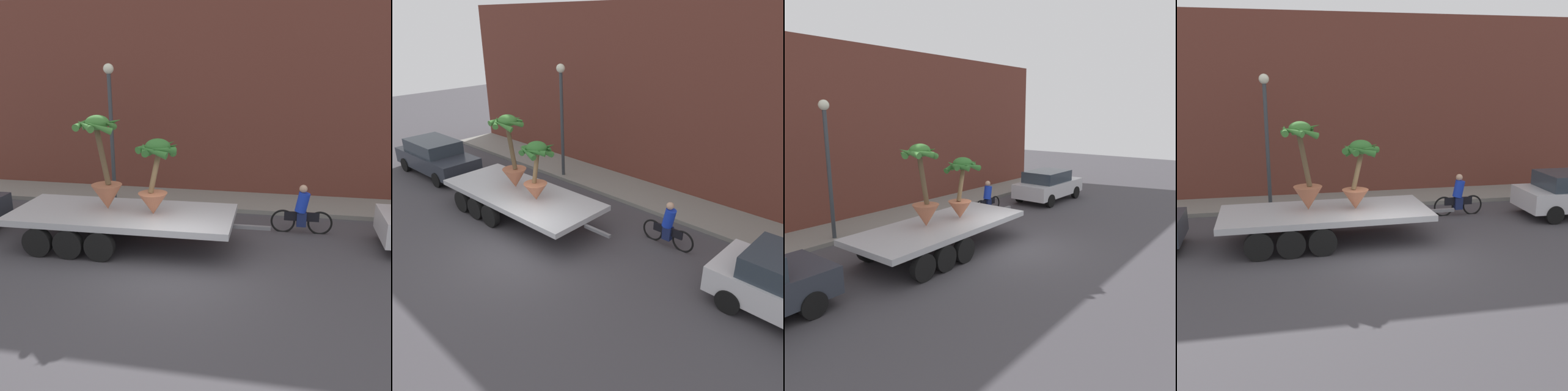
{
  "view_description": "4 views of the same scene",
  "coord_description": "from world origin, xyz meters",
  "views": [
    {
      "loc": [
        2.47,
        -9.82,
        4.96
      ],
      "look_at": [
        0.12,
        2.18,
        1.39
      ],
      "focal_mm": 41.55,
      "sensor_mm": 36.0,
      "label": 1
    },
    {
      "loc": [
        8.6,
        -6.13,
        6.64
      ],
      "look_at": [
        0.98,
        2.08,
        1.55
      ],
      "focal_mm": 35.83,
      "sensor_mm": 36.0,
      "label": 2
    },
    {
      "loc": [
        -10.67,
        -7.16,
        4.59
      ],
      "look_at": [
        1.16,
        2.36,
        1.32
      ],
      "focal_mm": 35.9,
      "sensor_mm": 36.0,
      "label": 3
    },
    {
      "loc": [
        -3.23,
        -12.3,
        4.89
      ],
      "look_at": [
        -0.33,
        2.0,
        1.26
      ],
      "focal_mm": 44.13,
      "sensor_mm": 36.0,
      "label": 4
    }
  ],
  "objects": [
    {
      "name": "flatbed_trailer",
      "position": [
        -2.09,
        1.59,
        0.78
      ],
      "size": [
        7.25,
        2.69,
        0.98
      ],
      "color": "#B7BABF",
      "rests_on": "ground"
    },
    {
      "name": "potted_palm_middle",
      "position": [
        -2.43,
        1.76,
        2.19
      ],
      "size": [
        1.28,
        1.34,
        2.65
      ],
      "color": "#B26647",
      "rests_on": "flatbed_trailer"
    },
    {
      "name": "building_facade",
      "position": [
        0.0,
        7.8,
        3.66
      ],
      "size": [
        24.0,
        1.2,
        7.33
      ],
      "primitive_type": "cube",
      "color": "brown",
      "rests_on": "ground"
    },
    {
      "name": "cyclist",
      "position": [
        3.13,
        3.5,
        0.67
      ],
      "size": [
        1.84,
        0.35,
        1.54
      ],
      "color": "black",
      "rests_on": "ground"
    },
    {
      "name": "ground_plane",
      "position": [
        0.0,
        0.0,
        0.0
      ],
      "size": [
        60.0,
        60.0,
        0.0
      ],
      "primitive_type": "plane",
      "color": "#423F44"
    },
    {
      "name": "street_lamp",
      "position": [
        -3.53,
        5.3,
        3.23
      ],
      "size": [
        0.36,
        0.36,
        4.83
      ],
      "color": "#383D42",
      "rests_on": "sidewalk"
    },
    {
      "name": "sidewalk",
      "position": [
        0.0,
        6.1,
        0.07
      ],
      "size": [
        24.0,
        2.2,
        0.15
      ],
      "primitive_type": "cube",
      "color": "gray",
      "rests_on": "ground"
    },
    {
      "name": "potted_palm_rear",
      "position": [
        -0.86,
        1.56,
        2.08
      ],
      "size": [
        1.2,
        1.19,
        2.1
      ],
      "color": "#B26647",
      "rests_on": "flatbed_trailer"
    }
  ]
}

